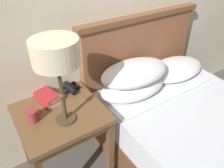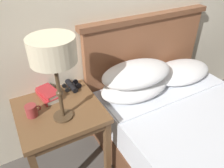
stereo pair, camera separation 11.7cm
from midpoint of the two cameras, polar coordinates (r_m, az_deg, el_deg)
nightstand at (r=1.63m, az=-11.52°, el=-8.46°), size 0.58×0.58×0.64m
bed at (r=1.88m, az=23.59°, el=-14.28°), size 1.26×1.80×1.11m
table_lamp at (r=1.24m, az=-12.60°, el=7.89°), size 0.27×0.27×0.56m
book_on_nightstand at (r=1.68m, az=-14.51°, el=-2.87°), size 0.15×0.23×0.04m
book_stacked_on_top at (r=1.66m, az=-14.44°, el=-2.01°), size 0.15×0.21×0.03m
binoculars_pair at (r=1.74m, az=-8.63°, el=-0.51°), size 0.14×0.16×0.05m
coffee_mug at (r=1.53m, az=-18.22°, el=-6.69°), size 0.10×0.08×0.08m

